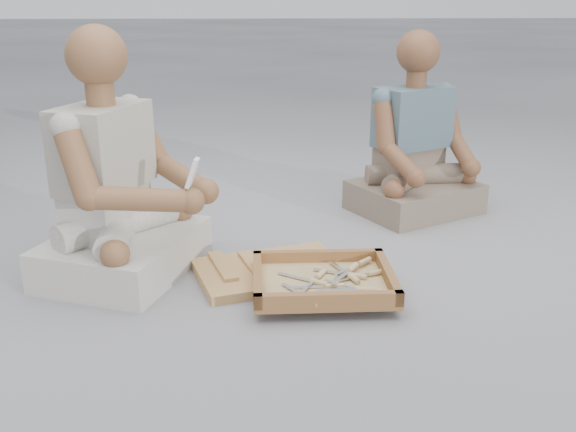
{
  "coord_description": "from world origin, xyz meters",
  "views": [
    {
      "loc": [
        -0.2,
        -2.28,
        1.12
      ],
      "look_at": [
        -0.1,
        0.09,
        0.3
      ],
      "focal_mm": 40.0,
      "sensor_mm": 36.0,
      "label": 1
    }
  ],
  "objects_px": {
    "companion": "(415,153)",
    "craftsman": "(118,194)",
    "carved_panel": "(271,271)",
    "tool_tray": "(323,281)"
  },
  "relations": [
    {
      "from": "carved_panel",
      "to": "tool_tray",
      "type": "bearing_deg",
      "value": -45.82
    },
    {
      "from": "carved_panel",
      "to": "companion",
      "type": "bearing_deg",
      "value": 46.68
    },
    {
      "from": "carved_panel",
      "to": "craftsman",
      "type": "distance_m",
      "value": 0.71
    },
    {
      "from": "tool_tray",
      "to": "craftsman",
      "type": "distance_m",
      "value": 0.92
    },
    {
      "from": "carved_panel",
      "to": "companion",
      "type": "xyz_separation_m",
      "value": [
        0.79,
        0.84,
        0.3
      ]
    },
    {
      "from": "craftsman",
      "to": "companion",
      "type": "relative_size",
      "value": 1.07
    },
    {
      "from": "companion",
      "to": "craftsman",
      "type": "bearing_deg",
      "value": -0.13
    },
    {
      "from": "tool_tray",
      "to": "companion",
      "type": "relative_size",
      "value": 0.57
    },
    {
      "from": "carved_panel",
      "to": "craftsman",
      "type": "xyz_separation_m",
      "value": [
        -0.63,
        0.07,
        0.33
      ]
    },
    {
      "from": "carved_panel",
      "to": "tool_tray",
      "type": "distance_m",
      "value": 0.29
    }
  ]
}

